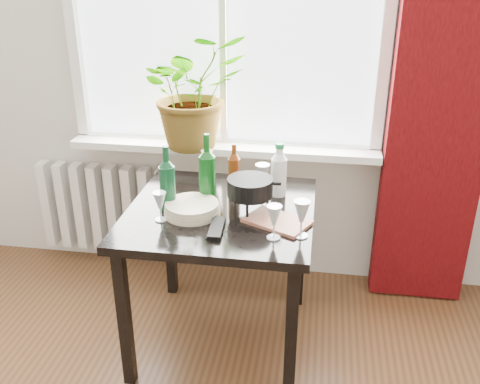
% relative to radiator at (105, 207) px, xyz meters
% --- Properties ---
extents(windowsill, '(1.72, 0.20, 0.04)m').
position_rel_radiator_xyz_m(windowsill, '(0.75, -0.03, 0.44)').
color(windowsill, white).
rests_on(windowsill, ground).
extents(curtain, '(0.50, 0.12, 2.56)m').
position_rel_radiator_xyz_m(curtain, '(1.87, -0.06, 0.92)').
color(curtain, '#3B0507').
rests_on(curtain, ground).
extents(radiator, '(0.80, 0.10, 0.55)m').
position_rel_radiator_xyz_m(radiator, '(0.00, 0.00, 0.00)').
color(radiator, white).
rests_on(radiator, ground).
extents(table, '(0.85, 0.85, 0.74)m').
position_rel_radiator_xyz_m(table, '(0.85, -0.63, 0.27)').
color(table, black).
rests_on(table, ground).
extents(potted_plant, '(0.72, 0.69, 0.61)m').
position_rel_radiator_xyz_m(potted_plant, '(0.61, -0.09, 0.77)').
color(potted_plant, '#2B7B20').
rests_on(potted_plant, windowsill).
extents(wine_bottle_left, '(0.07, 0.07, 0.31)m').
position_rel_radiator_xyz_m(wine_bottle_left, '(0.62, -0.67, 0.51)').
color(wine_bottle_left, '#0B3C1E').
rests_on(wine_bottle_left, table).
extents(wine_bottle_right, '(0.10, 0.10, 0.34)m').
position_rel_radiator_xyz_m(wine_bottle_right, '(0.78, -0.57, 0.53)').
color(wine_bottle_right, '#0D4513').
rests_on(wine_bottle_right, table).
extents(bottle_amber, '(0.06, 0.06, 0.24)m').
position_rel_radiator_xyz_m(bottle_amber, '(0.88, -0.41, 0.48)').
color(bottle_amber, '#66270B').
rests_on(bottle_amber, table).
extents(cleaning_bottle, '(0.09, 0.09, 0.26)m').
position_rel_radiator_xyz_m(cleaning_bottle, '(1.10, -0.44, 0.49)').
color(cleaning_bottle, white).
rests_on(cleaning_bottle, table).
extents(wineglass_front_right, '(0.07, 0.07, 0.15)m').
position_rel_radiator_xyz_m(wineglass_front_right, '(1.12, -0.87, 0.44)').
color(wineglass_front_right, silver).
rests_on(wineglass_front_right, table).
extents(wineglass_far_right, '(0.07, 0.07, 0.17)m').
position_rel_radiator_xyz_m(wineglass_far_right, '(1.23, -0.84, 0.44)').
color(wineglass_far_right, '#B1BABF').
rests_on(wineglass_far_right, table).
extents(wineglass_back_center, '(0.09, 0.09, 0.17)m').
position_rel_radiator_xyz_m(wineglass_back_center, '(1.02, -0.46, 0.44)').
color(wineglass_back_center, silver).
rests_on(wineglass_back_center, table).
extents(wineglass_back_left, '(0.08, 0.08, 0.15)m').
position_rel_radiator_xyz_m(wineglass_back_left, '(0.71, -0.28, 0.44)').
color(wineglass_back_left, silver).
rests_on(wineglass_back_left, table).
extents(wineglass_front_left, '(0.07, 0.07, 0.14)m').
position_rel_radiator_xyz_m(wineglass_front_left, '(0.61, -0.79, 0.43)').
color(wineglass_front_left, silver).
rests_on(wineglass_front_left, table).
extents(plate_stack, '(0.30, 0.30, 0.05)m').
position_rel_radiator_xyz_m(plate_stack, '(0.73, -0.70, 0.39)').
color(plate_stack, beige).
rests_on(plate_stack, table).
extents(fondue_pot, '(0.27, 0.24, 0.16)m').
position_rel_radiator_xyz_m(fondue_pot, '(0.99, -0.63, 0.44)').
color(fondue_pot, black).
rests_on(fondue_pot, table).
extents(tv_remote, '(0.07, 0.19, 0.02)m').
position_rel_radiator_xyz_m(tv_remote, '(0.87, -0.84, 0.37)').
color(tv_remote, black).
rests_on(tv_remote, table).
extents(cutting_board, '(0.32, 0.28, 0.01)m').
position_rel_radiator_xyz_m(cutting_board, '(1.12, -0.73, 0.37)').
color(cutting_board, '#AA664D').
rests_on(cutting_board, table).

